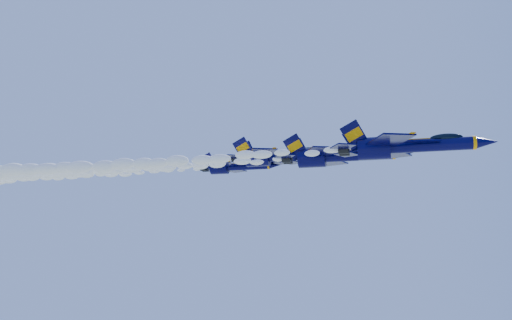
% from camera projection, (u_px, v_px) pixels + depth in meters
% --- Properties ---
extents(jet_lead, '(18.31, 15.02, 6.81)m').
position_uv_depth(jet_lead, '(405.00, 146.00, 60.18)').
color(jet_lead, '#040232').
extents(smoke_trail_jet_lead, '(59.21, 2.33, 2.10)m').
position_uv_depth(smoke_trail_jet_lead, '(126.00, 164.00, 69.53)').
color(smoke_trail_jet_lead, white).
extents(jet_second, '(18.16, 14.90, 6.75)m').
position_uv_depth(jet_second, '(338.00, 156.00, 70.53)').
color(jet_second, '#040232').
extents(smoke_trail_jet_second, '(59.21, 2.31, 2.08)m').
position_uv_depth(smoke_trail_jet_second, '(103.00, 170.00, 79.87)').
color(smoke_trail_jet_second, white).
extents(jet_third, '(18.81, 15.43, 6.99)m').
position_uv_depth(jet_third, '(279.00, 156.00, 84.07)').
color(jet_third, '#040232').
extents(smoke_trail_jet_third, '(59.21, 2.40, 2.16)m').
position_uv_depth(smoke_trail_jet_third, '(83.00, 169.00, 93.48)').
color(smoke_trail_jet_third, white).
extents(jet_fourth, '(14.99, 12.29, 5.57)m').
position_uv_depth(jet_fourth, '(235.00, 167.00, 91.22)').
color(jet_fourth, '#040232').
extents(smoke_trail_jet_fourth, '(59.21, 1.91, 1.72)m').
position_uv_depth(smoke_trail_jet_fourth, '(64.00, 177.00, 100.22)').
color(smoke_trail_jet_fourth, white).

